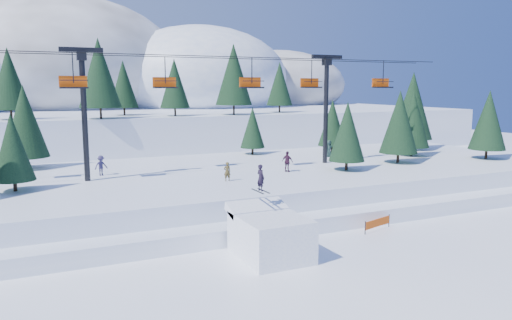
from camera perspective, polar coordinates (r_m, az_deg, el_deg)
name	(u,v)px	position (r m, az deg, el deg)	size (l,w,h in m)	color
ground	(302,269)	(27.95, 5.26, -12.28)	(160.00, 160.00, 0.00)	white
mid_shelf	(197,187)	(43.51, -6.74, -3.04)	(70.00, 22.00, 2.50)	white
berm	(243,223)	(34.57, -1.46, -7.20)	(70.00, 6.00, 1.10)	white
mountain_ridge	(72,87)	(96.25, -20.31, 7.80)	(119.00, 61.05, 26.46)	white
jump_kicker	(270,235)	(29.25, 1.60, -8.53)	(3.64, 4.96, 5.25)	white
chairlift	(215,93)	(43.28, -4.70, 7.69)	(46.00, 3.21, 10.28)	black
conifer_stand	(204,123)	(43.58, -5.98, 4.28)	(63.63, 16.89, 9.01)	black
distant_skiers	(233,160)	(44.63, -2.67, 0.04)	(24.39, 8.65, 1.80)	#381A2E
banner_near	(377,223)	(35.62, 13.71, -6.99)	(2.74, 0.87, 0.90)	black
banner_far	(382,215)	(37.72, 14.23, -6.14)	(2.84, 0.39, 0.90)	black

